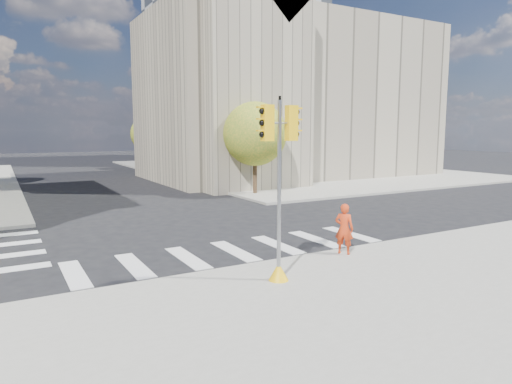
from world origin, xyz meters
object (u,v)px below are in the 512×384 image
Objects in this scene: traffic_signal at (279,204)px; photographer at (344,229)px; lamp_far at (171,127)px; lamp_near at (234,126)px.

traffic_signal is 2.93× the size of photographer.
traffic_signal is at bearing 74.12° from photographer.
lamp_far is 35.02m from traffic_signal.
lamp_near and lamp_far have the same top height.
lamp_far reaches higher than traffic_signal.
lamp_far is at bearing -45.26° from photographer.
lamp_far is at bearing 75.36° from traffic_signal.
lamp_far is 33.22m from photographer.
photographer is (-5.28, -18.60, -3.57)m from lamp_near.
lamp_near is 21.78m from traffic_signal.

